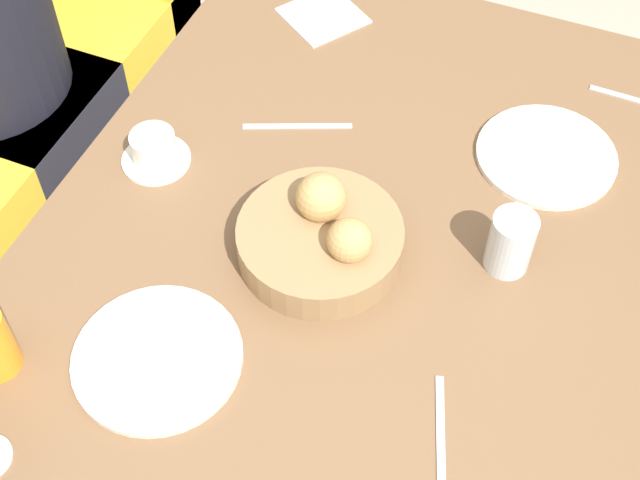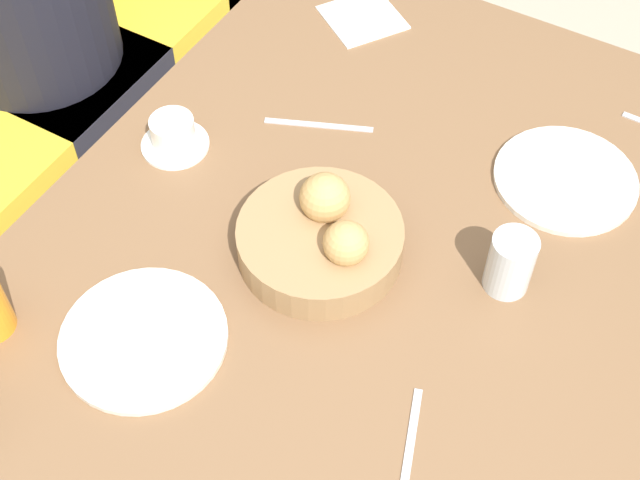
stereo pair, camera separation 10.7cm
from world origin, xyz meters
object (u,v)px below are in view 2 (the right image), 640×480
object	(u,v)px
plate_near_right	(565,179)
fork_silver	(409,452)
seated_person	(35,36)
water_tumbler	(510,263)
knife_silver	(319,125)
napkin	(363,18)
coffee_cup	(174,135)
bread_basket	(322,237)
plate_far_center	(144,338)

from	to	relation	value
plate_near_right	fork_silver	bearing A→B (deg)	179.29
seated_person	water_tumbler	world-z (taller)	seated_person
seated_person	knife_silver	bearing A→B (deg)	-100.27
seated_person	napkin	xyz separation A→B (m)	(0.13, -0.77, 0.27)
coffee_cup	fork_silver	distance (m)	0.64
seated_person	bread_basket	distance (m)	1.09
coffee_cup	fork_silver	world-z (taller)	coffee_cup
plate_far_center	knife_silver	xyz separation A→B (m)	(0.48, 0.00, -0.00)
seated_person	napkin	size ratio (longest dim) A/B	6.28
plate_near_right	coffee_cup	distance (m)	0.63
plate_far_center	fork_silver	xyz separation A→B (m)	(0.04, -0.39, -0.00)
water_tumbler	knife_silver	distance (m)	0.42
fork_silver	knife_silver	xyz separation A→B (m)	(0.45, 0.39, 0.00)
plate_near_right	water_tumbler	world-z (taller)	water_tumbler
coffee_cup	plate_far_center	bearing A→B (deg)	-150.81
plate_far_center	coffee_cup	distance (m)	0.37
plate_near_right	water_tumbler	bearing A→B (deg)	178.78
plate_near_right	plate_far_center	bearing A→B (deg)	145.10
fork_silver	plate_near_right	bearing A→B (deg)	-0.71
plate_far_center	fork_silver	bearing A→B (deg)	-84.84
water_tumbler	coffee_cup	size ratio (longest dim) A/B	0.89
seated_person	coffee_cup	xyz separation A→B (m)	(-0.31, -0.66, 0.29)
bread_basket	coffee_cup	size ratio (longest dim) A/B	2.20
seated_person	plate_near_right	size ratio (longest dim) A/B	5.06
plate_far_center	seated_person	bearing A→B (deg)	53.06
water_tumbler	knife_silver	world-z (taller)	water_tumbler
plate_far_center	coffee_cup	bearing A→B (deg)	29.19
seated_person	coffee_cup	world-z (taller)	seated_person
water_tumbler	coffee_cup	bearing A→B (deg)	91.66
seated_person	knife_silver	world-z (taller)	seated_person
knife_silver	coffee_cup	bearing A→B (deg)	131.40
bread_basket	coffee_cup	distance (m)	0.32
knife_silver	plate_far_center	bearing A→B (deg)	-179.84
plate_near_right	fork_silver	size ratio (longest dim) A/B	1.28
fork_silver	plate_far_center	bearing A→B (deg)	95.16
fork_silver	napkin	xyz separation A→B (m)	(0.73, 0.46, 0.00)
plate_far_center	napkin	size ratio (longest dim) A/B	1.28
seated_person	bread_basket	world-z (taller)	seated_person
plate_near_right	napkin	world-z (taller)	plate_near_right
water_tumbler	bread_basket	bearing A→B (deg)	107.93
fork_silver	knife_silver	world-z (taller)	same
coffee_cup	fork_silver	xyz separation A→B (m)	(-0.29, -0.57, -0.02)
bread_basket	plate_near_right	bearing A→B (deg)	-39.85
water_tumbler	coffee_cup	world-z (taller)	water_tumbler
plate_near_right	seated_person	bearing A→B (deg)	87.10
bread_basket	knife_silver	xyz separation A→B (m)	(0.22, 0.14, -0.03)
bread_basket	napkin	distance (m)	0.55
seated_person	plate_far_center	xyz separation A→B (m)	(-0.63, -0.84, 0.27)
bread_basket	coffee_cup	xyz separation A→B (m)	(0.07, 0.32, -0.01)
seated_person	plate_far_center	distance (m)	1.09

